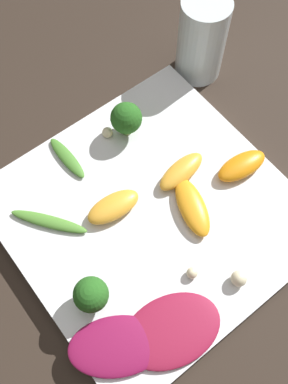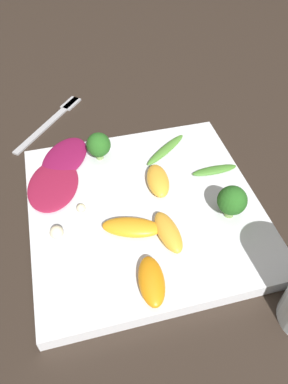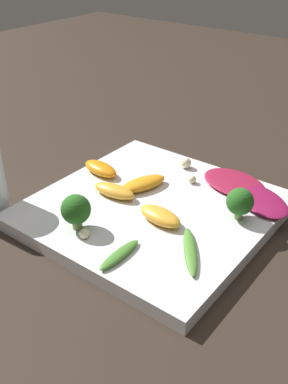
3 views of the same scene
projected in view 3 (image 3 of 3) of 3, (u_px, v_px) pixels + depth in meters
name	position (u px, v px, depth m)	size (l,w,h in m)	color
ground_plane	(153.00, 216.00, 0.64)	(2.40, 2.40, 0.00)	#2D231C
plate	(153.00, 210.00, 0.63)	(0.31, 0.31, 0.02)	white
radicchio_leaf_0	(234.00, 183.00, 0.67)	(0.12, 0.09, 0.01)	maroon
radicchio_leaf_1	(261.00, 200.00, 0.63)	(0.11, 0.10, 0.01)	maroon
orange_segment_0	(114.00, 191.00, 0.64)	(0.07, 0.03, 0.02)	#FCAD33
orange_segment_1	(143.00, 184.00, 0.66)	(0.05, 0.08, 0.02)	orange
orange_segment_2	(101.00, 169.00, 0.70)	(0.07, 0.04, 0.02)	orange
orange_segment_3	(160.00, 216.00, 0.59)	(0.07, 0.04, 0.02)	#FCAD33
broccoli_floret_0	(76.00, 210.00, 0.56)	(0.04, 0.04, 0.05)	#7A9E51
broccoli_floret_1	(240.00, 202.00, 0.59)	(0.04, 0.04, 0.04)	#84AD5B
arugula_sprig_0	(190.00, 251.00, 0.53)	(0.07, 0.08, 0.01)	#518E33
arugula_sprig_1	(120.00, 255.00, 0.53)	(0.02, 0.07, 0.01)	#47842D
macadamia_nut_0	(192.00, 179.00, 0.68)	(0.01, 0.01, 0.01)	beige
macadamia_nut_1	(84.00, 234.00, 0.56)	(0.01, 0.01, 0.01)	beige
macadamia_nut_2	(186.00, 163.00, 0.72)	(0.02, 0.02, 0.02)	beige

